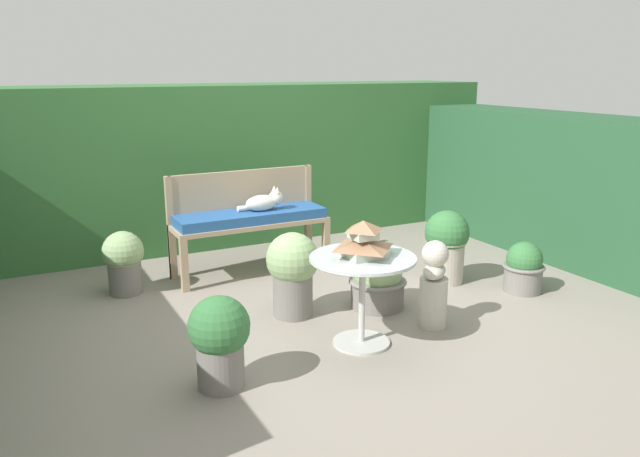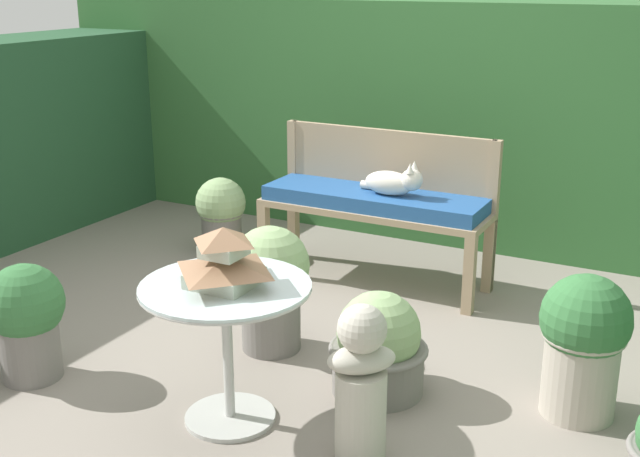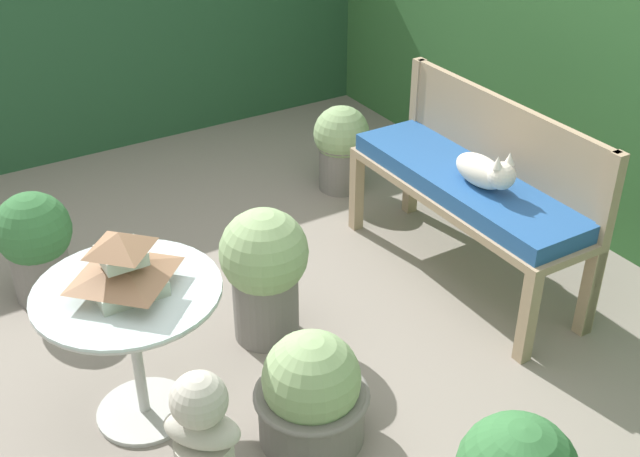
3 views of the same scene
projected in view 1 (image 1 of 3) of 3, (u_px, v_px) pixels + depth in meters
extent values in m
plane|color=gray|center=(319.00, 314.00, 4.78)|extent=(30.00, 30.00, 0.00)
cube|color=#336633|center=(213.00, 163.00, 6.73)|extent=(6.40, 0.99, 1.66)
cube|color=#234C2D|center=(570.00, 188.00, 6.06)|extent=(0.70, 3.62, 1.40)
cube|color=tan|center=(184.00, 266.00, 5.21)|extent=(0.06, 0.06, 0.46)
cube|color=tan|center=(326.00, 245.00, 5.81)|extent=(0.06, 0.06, 0.46)
cube|color=tan|center=(173.00, 254.00, 5.53)|extent=(0.06, 0.06, 0.46)
cube|color=tan|center=(308.00, 236.00, 6.13)|extent=(0.06, 0.06, 0.46)
cube|color=tan|center=(250.00, 223.00, 5.61)|extent=(1.40, 0.44, 0.04)
cube|color=#23518E|center=(250.00, 216.00, 5.59)|extent=(1.35, 0.40, 0.09)
cube|color=tan|center=(171.00, 228.00, 5.48)|extent=(0.06, 0.06, 0.92)
cube|color=tan|center=(308.00, 212.00, 6.08)|extent=(0.06, 0.06, 0.92)
cube|color=tan|center=(242.00, 190.00, 5.71)|extent=(1.35, 0.04, 0.36)
ellipsoid|color=silver|center=(261.00, 203.00, 5.59)|extent=(0.30, 0.14, 0.14)
sphere|color=silver|center=(276.00, 198.00, 5.64)|extent=(0.13, 0.13, 0.13)
cone|color=silver|center=(274.00, 189.00, 5.65)|extent=(0.05, 0.05, 0.06)
cone|color=silver|center=(277.00, 190.00, 5.59)|extent=(0.05, 0.05, 0.06)
cylinder|color=silver|center=(246.00, 208.00, 5.60)|extent=(0.17, 0.05, 0.05)
cylinder|color=#B7B7B2|center=(361.00, 342.00, 4.27)|extent=(0.39, 0.39, 0.02)
cylinder|color=#B7B7B2|center=(362.00, 302.00, 4.20)|extent=(0.04, 0.04, 0.61)
cylinder|color=silver|center=(363.00, 258.00, 4.12)|extent=(0.71, 0.71, 0.01)
torus|color=#B7B7B2|center=(363.00, 259.00, 4.12)|extent=(0.71, 0.71, 0.02)
cube|color=#B2BCA8|center=(363.00, 252.00, 4.11)|extent=(0.25, 0.25, 0.06)
pyramid|color=#936B4C|center=(363.00, 243.00, 4.09)|extent=(0.34, 0.34, 0.06)
cube|color=#B2BCA8|center=(363.00, 235.00, 4.08)|extent=(0.16, 0.16, 0.05)
pyramid|color=#936B4C|center=(363.00, 226.00, 4.06)|extent=(0.21, 0.21, 0.07)
cylinder|color=#B7B2A3|center=(433.00, 302.00, 4.51)|extent=(0.20, 0.20, 0.37)
ellipsoid|color=#B7B2A3|center=(434.00, 271.00, 4.45)|extent=(0.31, 0.30, 0.11)
sphere|color=#B7B2A3|center=(435.00, 254.00, 4.42)|extent=(0.19, 0.19, 0.19)
cylinder|color=#ADA393|center=(445.00, 261.00, 5.46)|extent=(0.32, 0.32, 0.38)
torus|color=#ADA393|center=(447.00, 241.00, 5.41)|extent=(0.35, 0.35, 0.03)
sphere|color=#336B38|center=(447.00, 233.00, 5.39)|extent=(0.39, 0.39, 0.39)
cylinder|color=slate|center=(523.00, 278.00, 5.24)|extent=(0.31, 0.31, 0.23)
torus|color=slate|center=(524.00, 267.00, 5.21)|extent=(0.35, 0.35, 0.03)
sphere|color=#336B38|center=(524.00, 259.00, 5.20)|extent=(0.30, 0.30, 0.30)
cylinder|color=slate|center=(377.00, 293.00, 4.90)|extent=(0.42, 0.42, 0.22)
torus|color=slate|center=(378.00, 281.00, 4.88)|extent=(0.46, 0.46, 0.03)
sphere|color=#89A870|center=(378.00, 272.00, 4.86)|extent=(0.38, 0.38, 0.38)
cylinder|color=slate|center=(221.00, 362.00, 3.66)|extent=(0.28, 0.28, 0.32)
torus|color=slate|center=(220.00, 338.00, 3.63)|extent=(0.31, 0.31, 0.03)
sphere|color=#336B38|center=(219.00, 326.00, 3.61)|extent=(0.36, 0.36, 0.36)
cylinder|color=slate|center=(293.00, 291.00, 4.72)|extent=(0.30, 0.30, 0.38)
torus|color=slate|center=(293.00, 269.00, 4.67)|extent=(0.33, 0.33, 0.03)
sphere|color=#89A870|center=(292.00, 259.00, 4.65)|extent=(0.40, 0.40, 0.40)
cylinder|color=slate|center=(125.00, 276.00, 5.19)|extent=(0.27, 0.27, 0.31)
torus|color=slate|center=(124.00, 260.00, 5.15)|extent=(0.30, 0.30, 0.03)
sphere|color=#89A870|center=(123.00, 251.00, 5.13)|extent=(0.34, 0.34, 0.34)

